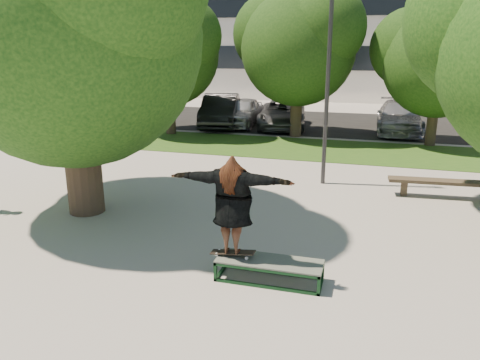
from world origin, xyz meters
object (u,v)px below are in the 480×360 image
(bench, at_px, (451,183))
(car_silver_b, at_px, (399,117))
(tree_left, at_px, (68,19))
(lamppost, at_px, (328,73))
(car_grey, at_px, (282,114))
(car_dark, at_px, (220,111))
(grind_box, at_px, (269,270))
(car_silver_a, at_px, (242,112))

(bench, xyz_separation_m, car_silver_b, (-0.97, 9.80, 0.30))
(tree_left, relative_size, car_silver_b, 1.47)
(lamppost, xyz_separation_m, car_grey, (-3.00, 8.97, -2.50))
(car_grey, height_order, car_silver_b, car_silver_b)
(lamppost, bearing_deg, car_silver_b, 75.68)
(lamppost, bearing_deg, bench, -7.70)
(tree_left, relative_size, car_dark, 1.52)
(lamppost, distance_m, car_grey, 9.79)
(bench, height_order, car_silver_b, car_silver_b)
(grind_box, xyz_separation_m, bench, (3.56, 5.70, 0.21))
(car_dark, distance_m, car_grey, 3.03)
(car_silver_b, bearing_deg, grind_box, -100.25)
(tree_left, distance_m, car_grey, 13.61)
(car_dark, bearing_deg, lamppost, -67.00)
(lamppost, distance_m, grind_box, 6.83)
(grind_box, relative_size, car_grey, 0.38)
(car_dark, bearing_deg, tree_left, -98.75)
(bench, xyz_separation_m, car_silver_a, (-8.38, 9.42, 0.29))
(car_silver_a, relative_size, car_silver_b, 0.84)
(tree_left, bearing_deg, car_silver_a, 88.82)
(bench, distance_m, car_grey, 11.37)
(grind_box, height_order, car_grey, car_grey)
(lamppost, relative_size, car_dark, 1.30)
(car_silver_b, bearing_deg, car_silver_a, -177.89)
(lamppost, bearing_deg, car_dark, 125.00)
(grind_box, relative_size, car_silver_b, 0.37)
(tree_left, distance_m, car_dark, 13.02)
(grind_box, bearing_deg, car_silver_a, 107.68)
(bench, height_order, car_grey, car_grey)
(tree_left, bearing_deg, car_silver_b, 59.91)
(lamppost, height_order, car_dark, lamppost)
(tree_left, bearing_deg, car_grey, 79.91)
(bench, relative_size, car_silver_a, 0.78)
(tree_left, relative_size, lamppost, 1.16)
(car_silver_a, height_order, car_dark, car_dark)
(bench, bearing_deg, lamppost, 167.93)
(bench, distance_m, car_silver_b, 9.85)
(car_silver_b, bearing_deg, car_dark, -175.48)
(car_silver_a, relative_size, car_grey, 0.86)
(tree_left, relative_size, bench, 2.26)
(car_dark, distance_m, car_silver_b, 8.42)
(car_dark, relative_size, car_grey, 1.00)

